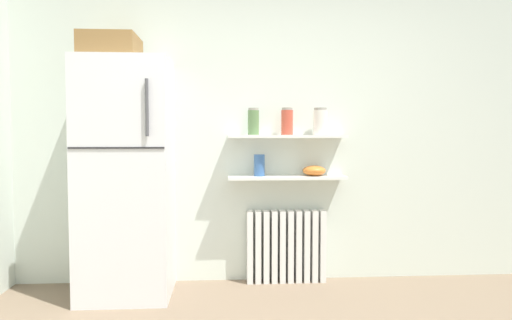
% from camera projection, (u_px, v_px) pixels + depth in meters
% --- Properties ---
extents(back_wall, '(7.04, 0.10, 2.60)m').
position_uv_depth(back_wall, '(278.00, 128.00, 3.99)').
color(back_wall, silver).
rests_on(back_wall, ground_plane).
extents(refrigerator, '(0.68, 0.66, 1.99)m').
position_uv_depth(refrigerator, '(126.00, 173.00, 3.56)').
color(refrigerator, silver).
rests_on(refrigerator, ground_plane).
extents(radiator, '(0.66, 0.12, 0.61)m').
position_uv_depth(radiator, '(286.00, 246.00, 3.91)').
color(radiator, white).
rests_on(radiator, ground_plane).
extents(wall_shelf_lower, '(0.98, 0.22, 0.02)m').
position_uv_depth(wall_shelf_lower, '(287.00, 177.00, 3.85)').
color(wall_shelf_lower, white).
extents(wall_shelf_upper, '(0.98, 0.22, 0.02)m').
position_uv_depth(wall_shelf_upper, '(287.00, 136.00, 3.83)').
color(wall_shelf_upper, white).
extents(storage_jar_0, '(0.09, 0.09, 0.22)m').
position_uv_depth(storage_jar_0, '(253.00, 122.00, 3.81)').
color(storage_jar_0, '#5B7F4C').
rests_on(storage_jar_0, wall_shelf_upper).
extents(storage_jar_1, '(0.10, 0.10, 0.22)m').
position_uv_depth(storage_jar_1, '(287.00, 121.00, 3.83)').
color(storage_jar_1, '#C64C38').
rests_on(storage_jar_1, wall_shelf_upper).
extents(storage_jar_2, '(0.12, 0.12, 0.22)m').
position_uv_depth(storage_jar_2, '(320.00, 122.00, 3.85)').
color(storage_jar_2, silver).
rests_on(storage_jar_2, wall_shelf_upper).
extents(vase, '(0.09, 0.09, 0.18)m').
position_uv_depth(vase, '(259.00, 165.00, 3.83)').
color(vase, '#38609E').
rests_on(vase, wall_shelf_lower).
extents(shelf_bowl, '(0.19, 0.19, 0.09)m').
position_uv_depth(shelf_bowl, '(314.00, 171.00, 3.86)').
color(shelf_bowl, orange).
rests_on(shelf_bowl, wall_shelf_lower).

